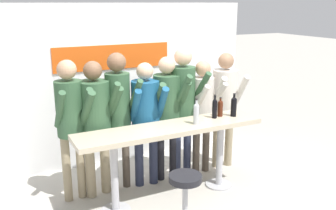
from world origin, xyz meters
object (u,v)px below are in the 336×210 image
object	(u,v)px
person_far_right	(203,105)
wine_bottle_3	(220,107)
person_left	(95,115)
person_far_left	(70,115)
person_center_right	(167,105)
person_right	(183,98)
wine_bottle_1	(196,113)
wine_bottle_0	(234,106)
bar_stool	(185,195)
person_rightmost	(225,98)
wine_bottle_2	(215,108)
tasting_table	(171,139)
person_center	(146,112)
person_center_left	(118,105)

from	to	relation	value
person_far_right	wine_bottle_3	bearing A→B (deg)	-90.17
wine_bottle_3	person_left	bearing A→B (deg)	165.27
wine_bottle_3	person_far_left	bearing A→B (deg)	167.06
person_far_left	person_center_right	size ratio (longest dim) A/B	1.03
person_left	person_right	distance (m)	1.25
person_left	wine_bottle_1	distance (m)	1.25
person_far_left	wine_bottle_0	size ratio (longest dim) A/B	5.74
bar_stool	person_center_right	size ratio (longest dim) A/B	0.39
bar_stool	person_far_left	xyz separation A→B (m)	(-0.90, 1.24, 0.68)
person_right	wine_bottle_3	xyz separation A→B (m)	(0.33, -0.42, -0.07)
person_rightmost	wine_bottle_0	xyz separation A→B (m)	(-0.21, -0.51, 0.04)
person_left	wine_bottle_2	xyz separation A→B (m)	(1.46, -0.45, 0.02)
bar_stool	person_left	bearing A→B (deg)	116.13
person_far_left	person_rightmost	xyz separation A→B (m)	(2.25, -0.00, -0.05)
person_rightmost	wine_bottle_3	bearing A→B (deg)	-122.91
person_far_right	wine_bottle_0	xyz separation A→B (m)	(0.19, -0.46, 0.08)
person_far_right	person_left	bearing A→B (deg)	173.66
person_center_right	wine_bottle_3	bearing A→B (deg)	-31.89
wine_bottle_1	person_right	bearing A→B (deg)	77.44
person_left	wine_bottle_0	world-z (taller)	person_left
wine_bottle_3	tasting_table	bearing A→B (deg)	-174.13
person_left	bar_stool	bearing A→B (deg)	-74.84
person_right	person_rightmost	bearing A→B (deg)	-9.87
person_right	wine_bottle_2	size ratio (longest dim) A/B	5.91
person_center	wine_bottle_3	world-z (taller)	person_center
bar_stool	person_center_left	distance (m)	1.47
person_center_left	wine_bottle_1	xyz separation A→B (m)	(0.81, -0.59, -0.05)
person_center	person_far_right	xyz separation A→B (m)	(0.87, -0.01, -0.01)
person_rightmost	wine_bottle_1	xyz separation A→B (m)	(-0.83, -0.58, 0.04)
tasting_table	wine_bottle_2	size ratio (longest dim) A/B	7.64
person_center	wine_bottle_0	distance (m)	1.17
wine_bottle_0	tasting_table	bearing A→B (deg)	-179.86
person_right	wine_bottle_2	distance (m)	0.51
person_far_left	wine_bottle_3	world-z (taller)	person_far_left
tasting_table	wine_bottle_2	world-z (taller)	wine_bottle_2
bar_stool	person_center_left	size ratio (longest dim) A/B	0.37
person_left	person_far_left	bearing A→B (deg)	165.67
wine_bottle_2	person_center_left	bearing A→B (deg)	157.40
person_far_left	person_left	bearing A→B (deg)	-7.20
person_right	wine_bottle_0	size ratio (longest dim) A/B	5.93
tasting_table	person_center	world-z (taller)	person_center
person_center_right	wine_bottle_3	xyz separation A→B (m)	(0.57, -0.43, 0.01)
person_left	wine_bottle_1	world-z (taller)	person_left
person_far_right	wine_bottle_3	world-z (taller)	person_far_right
person_center	wine_bottle_0	world-z (taller)	person_center
tasting_table	wine_bottle_1	world-z (taller)	wine_bottle_1
person_far_left	wine_bottle_2	size ratio (longest dim) A/B	5.72
person_right	wine_bottle_0	world-z (taller)	person_right
person_center_left	wine_bottle_3	distance (m)	1.34
person_center	wine_bottle_1	bearing A→B (deg)	-43.34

